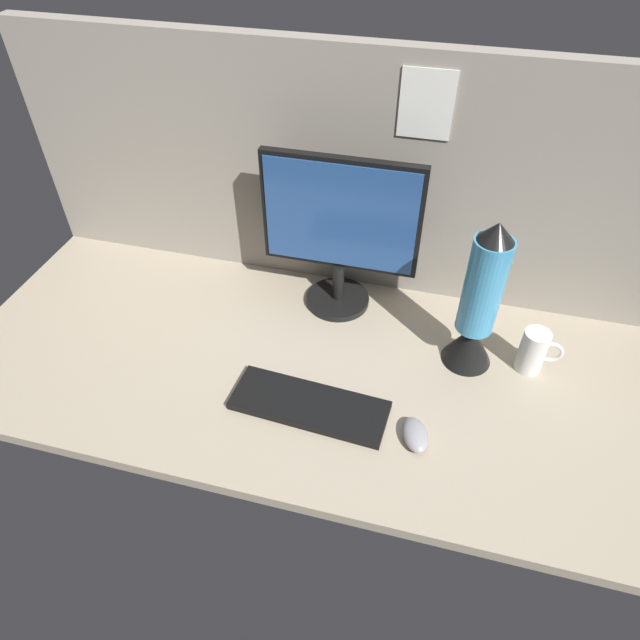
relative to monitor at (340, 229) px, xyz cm
name	(u,v)px	position (x,y,z in cm)	size (l,w,h in cm)	color
ground_plane	(304,363)	(-3.21, -25.13, -25.95)	(180.00, 80.00, 3.00)	tan
cubicle_wall_back	(340,174)	(-3.18, 12.36, 9.00)	(180.00, 5.50, 66.84)	gray
monitor	(340,229)	(0.00, 0.00, 0.00)	(41.80, 18.00, 44.25)	black
keyboard	(310,405)	(2.40, -40.21, -23.45)	(37.00, 13.00, 2.00)	black
mouse	(415,435)	(27.72, -42.91, -22.75)	(5.60, 9.60, 3.40)	#99999E
mug_ceramic_white	(534,351)	(52.84, -13.70, -18.38)	(10.53, 6.58, 12.05)	white
lava_lamp	(478,309)	(37.24, -14.55, -7.12)	(12.62, 12.62, 41.31)	black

